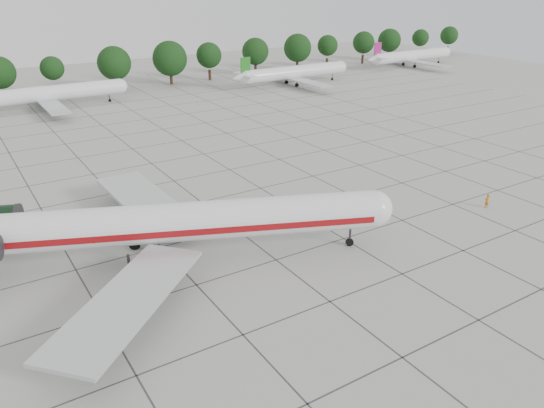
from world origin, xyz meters
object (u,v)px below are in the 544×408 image
object	(u,v)px
bg_airliner_d	(295,72)
bg_airliner_e	(412,56)
bg_airliner_c	(50,94)
ground_crew	(487,201)
main_airliner	(137,225)

from	to	relation	value
bg_airliner_d	bg_airliner_e	world-z (taller)	same
bg_airliner_c	bg_airliner_d	xyz separation A→B (m)	(53.92, -5.25, 0.00)
ground_crew	bg_airliner_d	xyz separation A→B (m)	(22.77, 71.13, 2.09)
main_airliner	bg_airliner_c	world-z (taller)	main_airliner
main_airliner	ground_crew	size ratio (longest dim) A/B	26.95
ground_crew	main_airliner	bearing A→B (deg)	-10.41
bg_airliner_c	main_airliner	bearing A→B (deg)	-95.03
ground_crew	bg_airliner_d	size ratio (longest dim) A/B	0.06
bg_airliner_e	ground_crew	bearing A→B (deg)	-131.18
bg_airliner_d	bg_airliner_e	bearing A→B (deg)	6.48
bg_airliner_e	bg_airliner_c	bearing A→B (deg)	179.84
main_airliner	bg_airliner_d	world-z (taller)	main_airliner
ground_crew	bg_airliner_c	bearing A→B (deg)	-64.84
bg_airliner_c	ground_crew	bearing A→B (deg)	-67.81
ground_crew	bg_airliner_d	bearing A→B (deg)	-104.77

